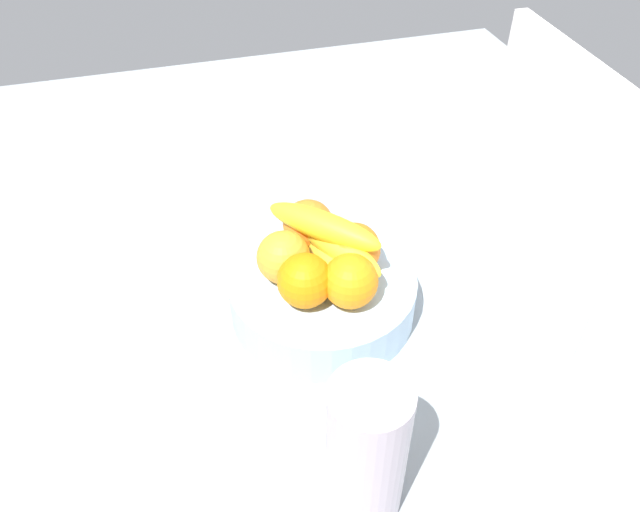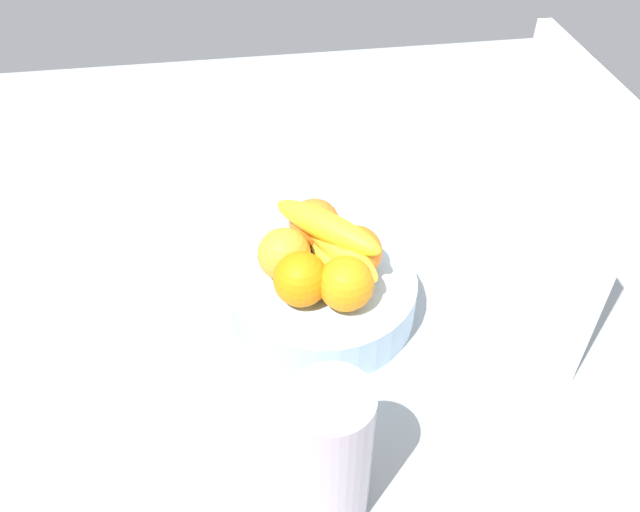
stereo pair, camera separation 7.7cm
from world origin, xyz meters
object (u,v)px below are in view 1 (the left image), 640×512
Objects in this scene: fruit_bowl at (320,295)px; orange_back_left at (307,225)px; orange_front_left at (306,283)px; orange_back_right at (283,257)px; banana_bunch at (329,242)px; orange_front_right at (350,281)px; thermos_tumbler at (366,452)px; orange_center at (354,249)px; jar_lid at (317,488)px; cutting_board at (544,188)px.

orange_back_left is (-7.27, 0.23, 6.78)cm from fruit_bowl.
orange_front_left is 5.74cm from orange_back_right.
fruit_bowl is at bearing 142.90° from orange_front_left.
banana_bunch is (-6.12, 4.87, 0.60)cm from orange_front_left.
orange_back_left and orange_back_right have the same top height.
orange_front_right is 7.41cm from banana_bunch.
orange_center is at bearing 163.94° from thermos_tumbler.
orange_back_right is 0.41× the size of banana_bunch.
jar_lid is at bearing -13.66° from orange_back_left.
cutting_board is 41.73cm from thermos_tumbler.
banana_bunch is 28.77cm from cutting_board.
orange_back_left is at bearing 139.99° from orange_back_right.
orange_back_right is 6.49cm from banana_bunch.
orange_front_right and orange_back_right have the same top height.
orange_front_left is 5.64cm from orange_front_right.
cutting_board is (4.10, 24.15, 8.03)cm from orange_center.
banana_bunch is (-1.59, -3.05, 0.60)cm from orange_center.
cutting_board reaches higher than orange_back_right.
orange_front_left is 0.38× the size of thermos_tumbler.
orange_front_left is 0.97× the size of jar_lid.
orange_front_left is 1.00× the size of orange_center.
orange_front_left and orange_front_right have the same top height.
cutting_board reaches higher than banana_bunch.
cutting_board reaches higher than thermos_tumbler.
orange_back_right is at bearing -96.98° from cutting_board.
orange_front_left is 33.06cm from cutting_board.
jar_lid is (22.44, -36.91, -17.44)cm from cutting_board.
fruit_bowl is 27.30cm from jar_lid.
thermos_tumbler reaches higher than fruit_bowl.
thermos_tumbler is at bearing -5.85° from orange_back_left.
cutting_board reaches higher than orange_front_left.
orange_center is 0.20× the size of cutting_board.
cutting_board is (-0.42, 32.07, 8.03)cm from orange_front_left.
cutting_board is at bearing 78.18° from banana_bunch.
fruit_bowl is 3.47× the size of jar_lid.
orange_back_left is at bearing -169.78° from orange_front_right.
cutting_board is at bearing 80.35° from orange_center.
thermos_tumbler is (28.38, -3.43, 6.34)cm from fruit_bowl.
thermos_tumbler is at bearing -50.98° from cutting_board.
fruit_bowl is 3.58× the size of orange_center.
orange_front_left is 1.00× the size of orange_back_right.
orange_front_left and orange_back_right have the same top height.
orange_back_left is 31.82cm from cutting_board.
jar_lid is at bearing -118.11° from thermos_tumbler.
jar_lid is (26.54, -12.76, -9.40)cm from orange_center.
thermos_tumbler reaches higher than orange_front_left.
jar_lid is at bearing -6.77° from orange_back_right.
orange_front_left is 0.41× the size of banana_bunch.
orange_back_right is (5.74, -4.82, 0.00)cm from orange_back_left.
orange_front_right is at bearing -22.70° from orange_center.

